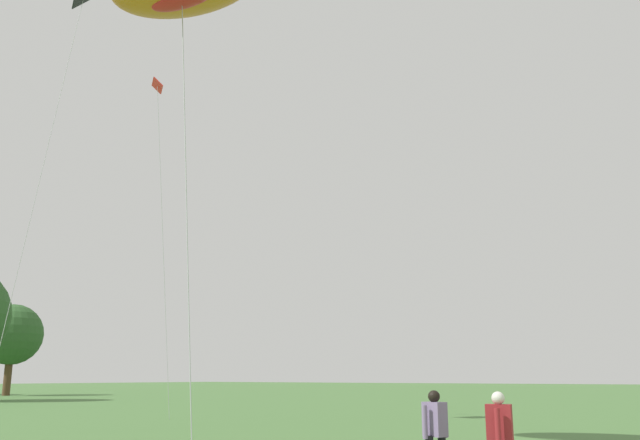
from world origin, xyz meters
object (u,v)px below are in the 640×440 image
person_child_front (500,434)px  small_kite_diamond_red (81,7)px  person_dark_jacket (435,430)px  tree_shrub_far (12,335)px  small_kite_box_yellow (158,117)px

person_child_front → small_kite_diamond_red: small_kite_diamond_red is taller
person_dark_jacket → small_kite_diamond_red: small_kite_diamond_red is taller
small_kite_diamond_red → tree_shrub_far: size_ratio=2.13×
small_kite_diamond_red → small_kite_box_yellow: 5.35m
small_kite_diamond_red → tree_shrub_far: small_kite_diamond_red is taller
small_kite_diamond_red → person_child_front: bearing=90.5°
person_child_front → small_kite_box_yellow: (8.81, 17.82, 11.85)m
small_kite_box_yellow → tree_shrub_far: (16.63, 36.88, -7.32)m
person_child_front → small_kite_diamond_red: 24.04m
person_child_front → tree_shrub_far: size_ratio=0.18×
person_dark_jacket → tree_shrub_far: size_ratio=0.18×
small_kite_diamond_red → small_kite_box_yellow: size_ratio=1.19×
person_dark_jacket → tree_shrub_far: (25.14, 53.52, 4.53)m
person_child_front → small_kite_box_yellow: size_ratio=0.10×
small_kite_diamond_red → small_kite_box_yellow: (4.14, -0.18, -3.38)m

